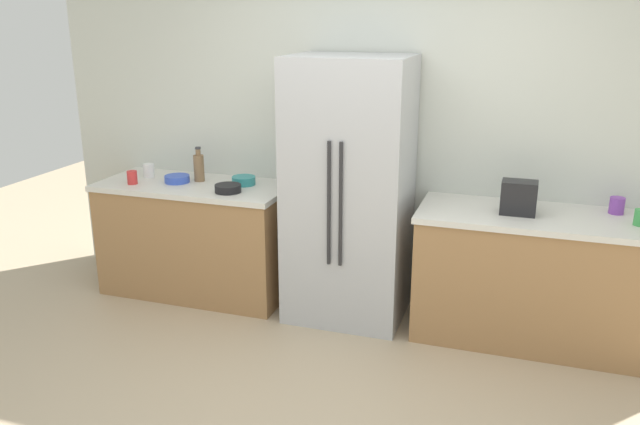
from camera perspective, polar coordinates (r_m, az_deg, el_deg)
The scene contains 14 objects.
ground_plane at distance 3.67m, azimuth -1.09°, elevation -18.19°, with size 10.61×10.61×0.00m, color tan.
kitchen_back_panel at distance 4.74m, azimuth 6.02°, elevation 9.27°, with size 5.31×0.10×2.95m, color silver.
counter_left at distance 5.13m, azimuth -10.81°, elevation -2.20°, with size 1.46×0.67×0.88m.
counter_right at distance 4.54m, azimuth 18.62°, elevation -5.50°, with size 1.59×0.67×0.88m.
refrigerator at distance 4.51m, azimuth 2.58°, elevation 1.88°, with size 0.82×0.68×1.86m.
toaster at distance 4.33m, azimuth 17.15°, elevation 1.27°, with size 0.22×0.15×0.22m, color black.
bottle_a at distance 5.04m, azimuth -10.65°, elevation 3.98°, with size 0.08×0.08×0.27m.
cup_a at distance 5.26m, azimuth -14.89°, elevation 3.60°, with size 0.09×0.09×0.11m, color white.
cup_b at distance 5.09m, azimuth -16.26°, elevation 2.99°, with size 0.08×0.08×0.10m, color red.
cup_c at distance 4.58m, azimuth 24.75°, elevation 0.56°, with size 0.09×0.09×0.11m, color purple.
cup_d at distance 4.39m, azimuth 26.46°, elevation -0.39°, with size 0.08×0.08×0.10m, color green.
bowl_a at distance 4.90m, azimuth -6.76°, elevation 2.82°, with size 0.18×0.18×0.06m, color teal.
bowl_b at distance 5.06m, azimuth -12.51°, elevation 2.92°, with size 0.19×0.19×0.05m, color blue.
bowl_c at distance 4.71m, azimuth -8.14°, elevation 2.12°, with size 0.19×0.19×0.06m, color black.
Camera 1 is at (1.00, -2.81, 2.13)m, focal length 36.21 mm.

